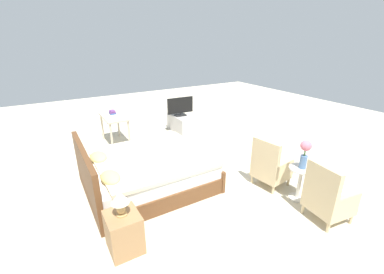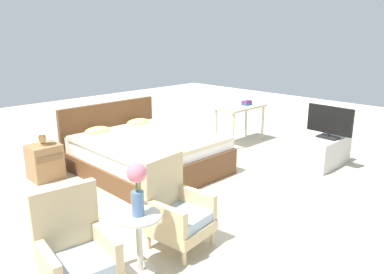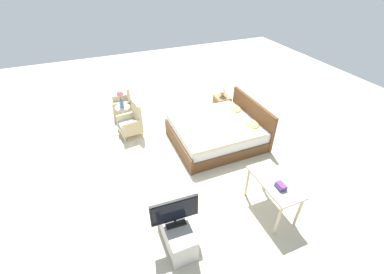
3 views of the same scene
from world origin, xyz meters
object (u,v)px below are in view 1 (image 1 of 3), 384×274
Objects in this scene: nightstand at (124,232)px; side_table at (300,180)px; armchair_by_window_right at (270,167)px; tv_flatscreen at (180,106)px; table_lamp at (120,200)px; vanity_desk at (114,120)px; armchair_by_window_left at (327,198)px; tv_stand at (181,124)px; bed at (145,172)px; flower_vase at (305,151)px; book_stack at (112,112)px.

side_table is at bearing -98.05° from nightstand.
tv_flatscreen reaches higher than armchair_by_window_right.
table_lamp is 3.65m from vanity_desk.
tv_flatscreen is at bearing 0.21° from armchair_by_window_left.
tv_stand is (3.88, 0.13, -0.13)m from side_table.
tv_stand is 1.87m from vanity_desk.
tv_stand is 0.92× the size of vanity_desk.
nightstand is (-1.26, 0.78, -0.04)m from bed.
flower_vase is at bearing -178.10° from tv_flatscreen.
vanity_desk is (3.55, -0.86, -0.11)m from table_lamp.
tv_flatscreen reaches higher than armchair_by_window_left.
book_stack is (3.71, -0.88, 0.52)m from nightstand.
side_table is at bearing -11.61° from armchair_by_window_left.
armchair_by_window_right is 1.76× the size of nightstand.
tv_stand is at bearing 1.90° from side_table.
armchair_by_window_right is at bearing -179.72° from tv_stand.
armchair_by_window_right reaches higher than nightstand.
tv_flatscreen is at bearing 1.90° from side_table.
armchair_by_window_left is at bearing -138.85° from bed.
table_lamp is at bearing 166.33° from vanity_desk.
vanity_desk reaches higher than side_table.
armchair_by_window_right reaches higher than tv_stand.
armchair_by_window_left is at bearing -179.79° from tv_stand.
vanity_desk is at bearing 88.09° from tv_stand.
nightstand is at bearing 166.34° from vanity_desk.
armchair_by_window_right is 3.87m from vanity_desk.
nightstand is at bearing 81.95° from flower_vase.
bed is 2.20× the size of tv_stand.
armchair_by_window_left is at bearing -109.30° from table_lamp.
armchair_by_window_right is 1.60× the size of side_table.
armchair_by_window_left is 0.88× the size of vanity_desk.
nightstand is 2.90× the size of book_stack.
armchair_by_window_right is at bearing -179.73° from tv_flatscreen.
table_lamp is at bearing 148.37° from bed.
armchair_by_window_left is 5.02m from book_stack.
book_stack reaches higher than side_table.
flower_vase is 2.85m from table_lamp.
tv_flatscreen reaches higher than book_stack.
flower_vase reaches higher than tv_stand.
armchair_by_window_left is 0.75m from flower_vase.
bed is 4.03× the size of nightstand.
flower_vase reaches higher than table_lamp.
side_table is 2.85m from nightstand.
side_table is (0.55, -0.11, -0.01)m from armchair_by_window_left.
flower_vase is at bearing -11.61° from armchair_by_window_left.
side_table is 1.75× the size of table_lamp.
tv_flatscreen reaches higher than vanity_desk.
flower_vase reaches higher than book_stack.
bed is at bearing 139.34° from tv_flatscreen.
vanity_desk is at bearing 26.37° from side_table.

